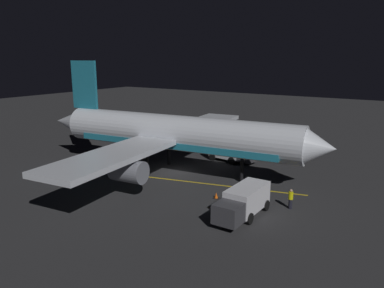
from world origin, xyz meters
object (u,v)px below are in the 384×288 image
at_px(catering_truck, 231,152).
at_px(traffic_cone_near_right, 233,161).
at_px(ground_crew_worker, 291,199).
at_px(airliner, 172,134).
at_px(baggage_truck, 244,202).
at_px(traffic_cone_near_left, 216,196).

bearing_deg(catering_truck, traffic_cone_near_right, 41.35).
xyz_separation_m(ground_crew_worker, traffic_cone_near_right, (-9.78, -10.40, -0.64)).
height_order(airliner, baggage_truck, airliner).
xyz_separation_m(baggage_truck, traffic_cone_near_right, (-13.45, -7.76, -1.00)).
xyz_separation_m(baggage_truck, catering_truck, (-14.09, -8.33, -0.05)).
distance_m(catering_truck, traffic_cone_near_right, 1.28).
xyz_separation_m(airliner, catering_truck, (-7.31, 3.62, -3.11)).
relative_size(airliner, baggage_truck, 5.40).
bearing_deg(airliner, baggage_truck, 60.42).
xyz_separation_m(airliner, baggage_truck, (6.78, 11.95, -3.06)).
height_order(airliner, traffic_cone_near_right, airliner).
bearing_deg(traffic_cone_near_right, airliner, -32.13).
bearing_deg(catering_truck, airliner, -26.31).
bearing_deg(baggage_truck, traffic_cone_near_right, -150.01).
distance_m(airliner, catering_truck, 8.73).
bearing_deg(catering_truck, baggage_truck, 30.59).
distance_m(airliner, baggage_truck, 14.07).
height_order(airliner, traffic_cone_near_left, airliner).
distance_m(catering_truck, ground_crew_worker, 15.14).
bearing_deg(traffic_cone_near_left, catering_truck, -158.96).
height_order(baggage_truck, ground_crew_worker, baggage_truck).
xyz_separation_m(catering_truck, traffic_cone_near_left, (11.76, 4.52, -0.95)).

